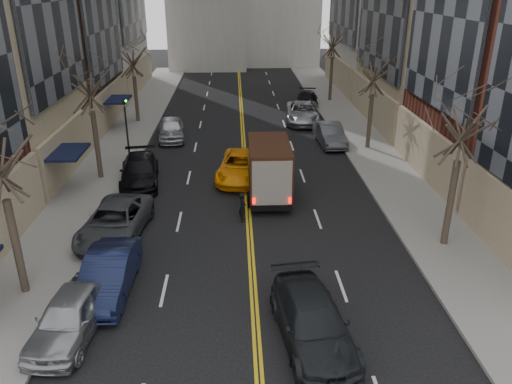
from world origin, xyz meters
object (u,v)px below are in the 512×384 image
(ups_truck, at_px, (269,168))
(taxi, at_px, (241,166))
(observer_sedan, at_px, (313,322))
(pedestrian, at_px, (243,207))

(ups_truck, height_order, taxi, ups_truck)
(observer_sedan, bearing_deg, taxi, 90.63)
(ups_truck, relative_size, observer_sedan, 1.05)
(ups_truck, height_order, observer_sedan, ups_truck)
(pedestrian, bearing_deg, taxi, -2.02)
(observer_sedan, xyz_separation_m, pedestrian, (-2.16, 9.15, -0.01))
(ups_truck, xyz_separation_m, taxi, (-1.50, 2.65, -0.83))
(ups_truck, xyz_separation_m, observer_sedan, (0.65, -12.32, -0.84))
(ups_truck, relative_size, taxi, 1.05)
(taxi, bearing_deg, observer_sedan, -73.97)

